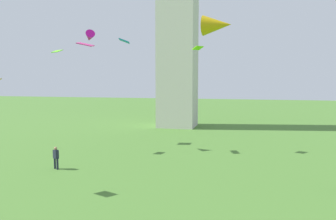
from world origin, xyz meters
TOP-DOWN VIEW (x-y plane):
  - person_1 at (-9.40, 21.61)m, footprint 0.52×0.44m
  - kite_flying_0 at (-12.53, 27.09)m, footprint 0.71×1.00m
  - kite_flying_1 at (2.99, 19.83)m, footprint 1.85×1.40m
  - kite_flying_4 at (-10.35, 29.36)m, footprint 1.64×1.79m
  - kite_flying_6 at (-6.59, 29.10)m, footprint 1.33×1.65m
  - kite_flying_7 at (-12.18, 31.89)m, footprint 1.83×1.46m
  - kite_flying_8 at (0.26, 30.61)m, footprint 1.08×1.17m

SIDE VIEW (x-z plane):
  - person_1 at x=-9.40m, z-range 0.12..1.86m
  - kite_flying_0 at x=-12.53m, z-range 9.40..9.79m
  - kite_flying_8 at x=0.26m, z-range 9.76..10.10m
  - kite_flying_1 at x=2.99m, z-range 9.53..10.78m
  - kite_flying_6 at x=-6.59m, z-range 10.39..10.81m
  - kite_flying_7 at x=-12.18m, z-range 10.42..11.05m
  - kite_flying_4 at x=-10.35m, z-range 10.44..11.81m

